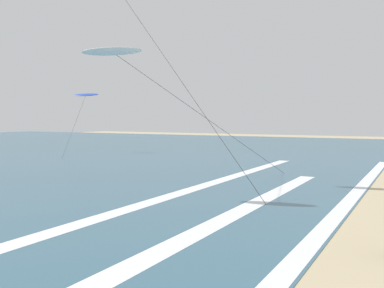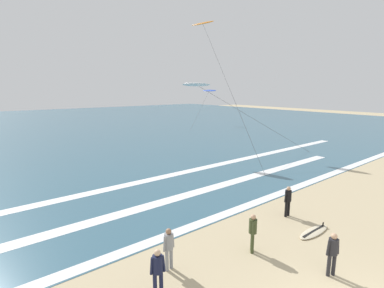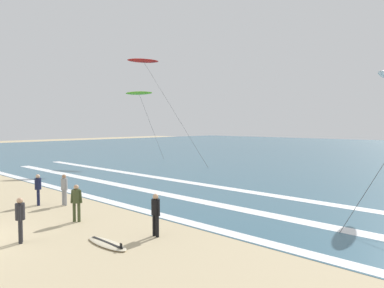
% 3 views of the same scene
% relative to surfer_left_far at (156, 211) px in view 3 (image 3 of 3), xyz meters
% --- Properties ---
extents(ocean_surface, '(140.00, 90.00, 0.01)m').
position_rel_surfer_left_far_xyz_m(ocean_surface, '(-4.29, 46.74, -0.95)').
color(ocean_surface, '#386075').
rests_on(ocean_surface, ground).
extents(wave_foam_shoreline, '(57.33, 0.62, 0.01)m').
position_rel_surfer_left_far_xyz_m(wave_foam_shoreline, '(-3.07, 2.14, -0.94)').
color(wave_foam_shoreline, white).
rests_on(wave_foam_shoreline, ocean_surface).
extents(wave_foam_mid_break, '(40.07, 0.86, 0.01)m').
position_rel_surfer_left_far_xyz_m(wave_foam_mid_break, '(-5.99, 5.52, -0.94)').
color(wave_foam_mid_break, white).
rests_on(wave_foam_mid_break, ocean_surface).
extents(wave_foam_outer_break, '(50.50, 0.84, 0.01)m').
position_rel_surfer_left_far_xyz_m(wave_foam_outer_break, '(-2.47, 9.55, -0.94)').
color(wave_foam_outer_break, white).
rests_on(wave_foam_outer_break, ocean_surface).
extents(surfer_left_far, '(0.51, 0.32, 1.60)m').
position_rel_surfer_left_far_xyz_m(surfer_left_far, '(0.00, 0.00, 0.00)').
color(surfer_left_far, black).
rests_on(surfer_left_far, ground).
extents(surfer_mid_group, '(0.50, 0.32, 1.60)m').
position_rel_surfer_left_far_xyz_m(surfer_mid_group, '(-2.95, -3.69, 0.00)').
color(surfer_mid_group, '#232328').
rests_on(surfer_mid_group, ground).
extents(surfer_left_near, '(0.51, 0.32, 1.60)m').
position_rel_surfer_left_far_xyz_m(surfer_left_near, '(-8.22, -0.79, 0.00)').
color(surfer_left_near, '#141938').
rests_on(surfer_left_near, ground).
extents(surfer_background_far, '(0.51, 0.32, 1.60)m').
position_rel_surfer_left_far_xyz_m(surfer_background_far, '(-7.21, 0.11, 0.00)').
color(surfer_background_far, gray).
rests_on(surfer_background_far, ground).
extents(surfer_right_near, '(0.43, 0.41, 1.60)m').
position_rel_surfer_left_far_xyz_m(surfer_right_near, '(-3.95, -1.01, 0.00)').
color(surfer_right_near, '#384223').
rests_on(surfer_right_near, ground).
extents(surfboard_near_water, '(2.10, 0.60, 0.25)m').
position_rel_surfer_left_far_xyz_m(surfboard_near_water, '(-0.53, -1.75, -0.91)').
color(surfboard_near_water, beige).
rests_on(surfboard_near_water, ground).
extents(kite_lime_high_left, '(3.25, 5.51, 7.72)m').
position_rel_surfer_left_far_xyz_m(kite_lime_high_left, '(-20.30, 15.39, 6.51)').
color(kite_lime_high_left, '#70C628').
rests_on(kite_lime_high_left, ground).
extents(kite_red_mid_center, '(7.62, 4.21, 10.83)m').
position_rel_surfer_left_far_xyz_m(kite_red_mid_center, '(-18.52, 14.59, 9.59)').
color(kite_red_mid_center, red).
rests_on(kite_red_mid_center, ground).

